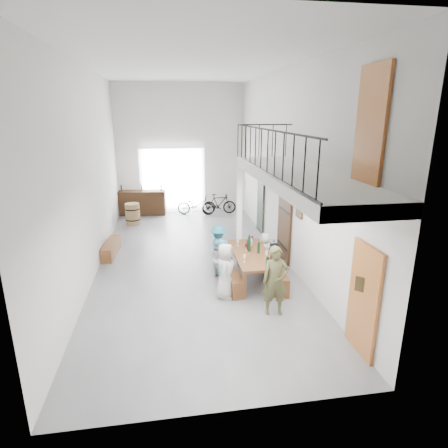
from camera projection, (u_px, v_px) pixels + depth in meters
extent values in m
plane|color=slate|center=(194.00, 261.00, 11.28)|extent=(12.00, 12.00, 0.00)
plane|color=white|center=(181.00, 149.00, 16.16)|extent=(5.50, 0.00, 5.50)
plane|color=white|center=(226.00, 238.00, 4.82)|extent=(5.50, 0.00, 5.50)
plane|color=white|center=(89.00, 172.00, 10.07)|extent=(0.00, 12.00, 12.00)
plane|color=white|center=(285.00, 168.00, 10.91)|extent=(0.00, 12.00, 12.00)
plane|color=white|center=(189.00, 64.00, 9.70)|extent=(12.00, 12.00, 0.00)
cube|color=white|center=(173.00, 181.00, 16.43)|extent=(2.80, 0.08, 2.80)
cube|color=#AE642D|center=(363.00, 300.00, 6.76)|extent=(0.06, 0.95, 2.10)
cube|color=#362111|center=(284.00, 228.00, 11.12)|extent=(0.06, 1.10, 2.00)
cube|color=#293128|center=(261.00, 205.00, 13.77)|extent=(0.06, 0.80, 2.00)
cube|color=#AE642D|center=(371.00, 125.00, 6.26)|extent=(0.06, 0.90, 1.95)
cube|color=#3B2E17|center=(299.00, 207.00, 9.82)|extent=(0.04, 0.45, 0.55)
cylinder|color=white|center=(272.00, 173.00, 12.14)|extent=(0.04, 0.28, 0.28)
cube|color=white|center=(300.00, 178.00, 7.70)|extent=(1.50, 5.60, 0.25)
cube|color=black|center=(267.00, 129.00, 7.30)|extent=(0.03, 5.60, 0.03)
cube|color=black|center=(266.00, 172.00, 7.54)|extent=(0.03, 5.60, 0.03)
cube|color=black|center=(266.00, 125.00, 10.04)|extent=(1.50, 0.03, 0.03)
cube|color=white|center=(239.00, 217.00, 10.64)|extent=(0.14, 0.14, 2.88)
cube|color=brown|center=(252.00, 254.00, 9.73)|extent=(0.94, 2.26, 0.06)
cube|color=brown|center=(244.00, 285.00, 8.87)|extent=(0.08, 0.08, 0.73)
cube|color=brown|center=(276.00, 283.00, 8.98)|extent=(0.08, 0.08, 0.73)
cube|color=brown|center=(231.00, 255.00, 10.70)|extent=(0.08, 0.08, 0.73)
cube|color=brown|center=(257.00, 254.00, 10.81)|extent=(0.08, 0.08, 0.73)
cube|color=brown|center=(229.00, 275.00, 9.75)|extent=(0.48, 1.97, 0.45)
cube|color=brown|center=(273.00, 272.00, 9.89)|extent=(0.36, 2.12, 0.49)
cylinder|color=black|center=(248.00, 244.00, 9.85)|extent=(0.07, 0.07, 0.35)
cylinder|color=black|center=(259.00, 247.00, 9.65)|extent=(0.07, 0.07, 0.35)
cylinder|color=black|center=(249.00, 245.00, 9.80)|extent=(0.07, 0.07, 0.35)
cylinder|color=black|center=(249.00, 240.00, 10.16)|extent=(0.07, 0.07, 0.35)
cube|color=brown|center=(111.00, 248.00, 11.69)|extent=(0.47, 1.54, 0.43)
cylinder|color=olive|center=(133.00, 214.00, 14.81)|extent=(0.57, 0.57, 0.85)
cylinder|color=black|center=(133.00, 219.00, 14.87)|extent=(0.58, 0.58, 0.05)
cylinder|color=black|center=(132.00, 209.00, 14.75)|extent=(0.58, 0.58, 0.05)
cube|color=#362111|center=(142.00, 203.00, 16.21)|extent=(2.03, 0.75, 1.05)
cylinder|color=black|center=(121.00, 188.00, 15.94)|extent=(0.06, 0.06, 0.28)
cylinder|color=black|center=(141.00, 188.00, 16.02)|extent=(0.06, 0.06, 0.28)
cylinder|color=black|center=(161.00, 188.00, 16.03)|extent=(0.06, 0.06, 0.28)
imported|color=beige|center=(225.00, 271.00, 8.90)|extent=(0.62, 0.77, 1.36)
imported|color=teal|center=(223.00, 263.00, 9.50)|extent=(0.37, 0.50, 1.28)
imported|color=beige|center=(219.00, 258.00, 10.05)|extent=(0.58, 0.64, 1.07)
imported|color=teal|center=(219.00, 248.00, 10.46)|extent=(0.66, 0.94, 1.32)
imported|color=red|center=(276.00, 270.00, 9.30)|extent=(0.34, 0.66, 1.08)
imported|color=black|center=(274.00, 261.00, 9.91)|extent=(0.58, 1.00, 1.03)
imported|color=beige|center=(265.00, 251.00, 10.53)|extent=(0.41, 0.57, 1.08)
imported|color=#4E4E2C|center=(275.00, 281.00, 8.13)|extent=(0.61, 0.44, 1.57)
imported|color=#1C4518|center=(269.00, 245.00, 11.94)|extent=(0.48, 0.43, 0.47)
imported|color=black|center=(196.00, 205.00, 16.22)|extent=(1.70, 0.93, 0.84)
imported|color=black|center=(219.00, 204.00, 16.35)|extent=(1.49, 0.48, 0.89)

